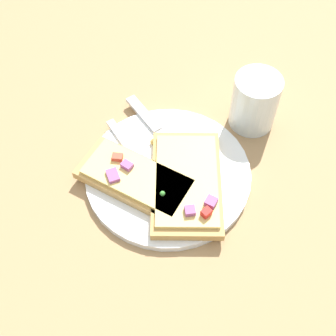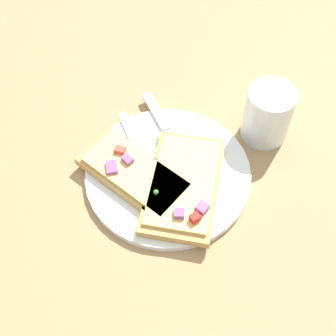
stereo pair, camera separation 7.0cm
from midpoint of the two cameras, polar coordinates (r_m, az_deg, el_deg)
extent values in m
plane|color=#9E7A51|center=(0.71, -2.78, -1.20)|extent=(4.00, 4.00, 0.00)
cylinder|color=white|center=(0.71, -2.80, -0.93)|extent=(0.25, 0.25, 0.01)
cube|color=#B7B7BC|center=(0.73, -7.59, 2.31)|extent=(0.11, 0.08, 0.01)
cube|color=#B7B7BC|center=(0.69, -4.32, -2.65)|extent=(0.06, 0.05, 0.01)
cube|color=#B7B7BC|center=(0.67, -3.57, -5.42)|extent=(0.02, 0.02, 0.00)
cube|color=#B7B7BC|center=(0.67, -3.03, -5.14)|extent=(0.02, 0.02, 0.00)
cube|color=#B7B7BC|center=(0.67, -2.49, -4.87)|extent=(0.02, 0.02, 0.00)
cube|color=#B7B7BC|center=(0.67, -1.96, -4.59)|extent=(0.02, 0.02, 0.00)
cube|color=#B7B7BC|center=(0.77, -5.57, 6.39)|extent=(0.08, 0.06, 0.01)
cube|color=#B7B7BC|center=(0.71, -0.87, 0.74)|extent=(0.13, 0.08, 0.00)
cube|color=tan|center=(0.68, -0.63, -2.08)|extent=(0.17, 0.20, 0.01)
cube|color=#E0C16B|center=(0.68, -0.64, -1.63)|extent=(0.15, 0.18, 0.01)
cube|color=#934C8E|center=(0.65, 2.21, -4.38)|extent=(0.02, 0.02, 0.01)
sphere|color=#388433|center=(0.66, -3.71, -3.35)|extent=(0.01, 0.01, 0.01)
cube|color=#934C8E|center=(0.64, -0.40, -5.46)|extent=(0.02, 0.02, 0.01)
cube|color=red|center=(0.64, 1.59, -5.70)|extent=(0.01, 0.02, 0.01)
cube|color=tan|center=(0.69, -6.67, -1.72)|extent=(0.18, 0.09, 0.01)
cube|color=#E0C16B|center=(0.68, -6.75, -1.26)|extent=(0.16, 0.08, 0.01)
cube|color=#934C8E|center=(0.68, -9.65, -1.12)|extent=(0.03, 0.03, 0.01)
cube|color=#D14733|center=(0.70, -9.04, 1.12)|extent=(0.02, 0.02, 0.01)
cube|color=#934C8E|center=(0.69, -7.92, 0.11)|extent=(0.02, 0.01, 0.01)
sphere|color=tan|center=(0.71, -2.62, 0.90)|extent=(0.01, 0.01, 0.01)
sphere|color=tan|center=(0.73, -4.51, 3.03)|extent=(0.01, 0.01, 0.01)
cylinder|color=silver|center=(0.75, 7.93, 7.83)|extent=(0.07, 0.07, 0.09)
camera|label=1|loc=(0.03, -92.87, -4.21)|focal=50.00mm
camera|label=2|loc=(0.03, 87.13, 4.21)|focal=50.00mm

